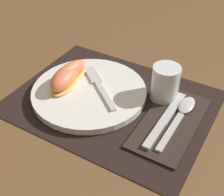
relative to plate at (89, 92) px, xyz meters
The scene contains 10 objects.
ground_plane 0.06m from the plate, ahead, with size 3.00×3.00×0.00m, color brown.
placemat 0.06m from the plate, ahead, with size 0.46×0.35×0.00m.
plate is the anchor object (origin of this frame).
juice_glass 0.18m from the plate, 26.50° to the left, with size 0.07×0.07×0.09m.
napkin 0.21m from the plate, ahead, with size 0.11×0.24×0.00m.
knife 0.20m from the plate, ahead, with size 0.02×0.20×0.01m.
spoon 0.23m from the plate, 11.84° to the left, with size 0.03×0.19×0.01m.
fork 0.03m from the plate, 69.80° to the left, with size 0.16×0.13×0.00m.
citrus_wedge_0 0.07m from the plate, 168.95° to the left, with size 0.05×0.12×0.05m.
citrus_wedge_1 0.07m from the plate, 167.34° to the right, with size 0.07×0.12×0.04m.
Camera 1 is at (0.29, -0.49, 0.48)m, focal length 50.00 mm.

